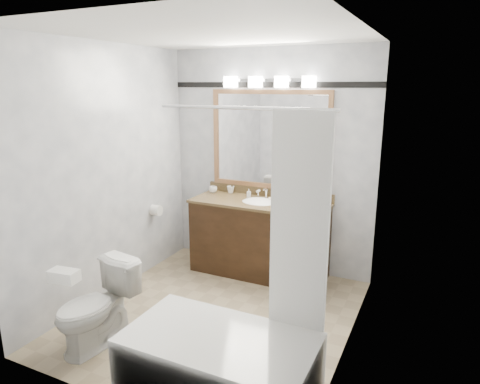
# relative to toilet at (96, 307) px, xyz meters

# --- Properties ---
(room) EXTENTS (2.42, 2.62, 2.52)m
(room) POSITION_rel_toilet_xyz_m (0.65, 0.84, 0.90)
(room) COLOR gray
(room) RESTS_ON ground
(vanity) EXTENTS (1.53, 0.58, 0.97)m
(vanity) POSITION_rel_toilet_xyz_m (0.65, 1.86, 0.09)
(vanity) COLOR black
(vanity) RESTS_ON ground
(mirror) EXTENTS (1.40, 0.04, 1.10)m
(mirror) POSITION_rel_toilet_xyz_m (0.65, 2.12, 1.15)
(mirror) COLOR #A7744B
(mirror) RESTS_ON room
(vanity_light_bar) EXTENTS (1.02, 0.14, 0.12)m
(vanity_light_bar) POSITION_rel_toilet_xyz_m (0.65, 2.07, 1.78)
(vanity_light_bar) COLOR silver
(vanity_light_bar) RESTS_ON room
(accent_stripe) EXTENTS (2.40, 0.01, 0.06)m
(accent_stripe) POSITION_rel_toilet_xyz_m (0.65, 2.14, 1.75)
(accent_stripe) COLOR black
(accent_stripe) RESTS_ON room
(bathtub) EXTENTS (1.30, 0.75, 1.96)m
(bathtub) POSITION_rel_toilet_xyz_m (1.20, -0.06, -0.07)
(bathtub) COLOR white
(bathtub) RESTS_ON ground
(tp_roll) EXTENTS (0.11, 0.12, 0.12)m
(tp_roll) POSITION_rel_toilet_xyz_m (-0.49, 1.51, 0.35)
(tp_roll) COLOR white
(tp_roll) RESTS_ON room
(toilet) EXTENTS (0.50, 0.74, 0.70)m
(toilet) POSITION_rel_toilet_xyz_m (0.00, 0.00, 0.00)
(toilet) COLOR white
(toilet) RESTS_ON ground
(tissue_box) EXTENTS (0.23, 0.15, 0.09)m
(tissue_box) POSITION_rel_toilet_xyz_m (0.00, -0.28, 0.39)
(tissue_box) COLOR white
(tissue_box) RESTS_ON toilet
(coffee_maker) EXTENTS (0.18, 0.22, 0.34)m
(coffee_maker) POSITION_rel_toilet_xyz_m (1.22, 1.91, 0.68)
(coffee_maker) COLOR black
(coffee_maker) RESTS_ON vanity
(cup_left) EXTENTS (0.10, 0.10, 0.08)m
(cup_left) POSITION_rel_toilet_xyz_m (-0.01, 1.99, 0.54)
(cup_left) COLOR white
(cup_left) RESTS_ON vanity
(cup_right) EXTENTS (0.10, 0.10, 0.08)m
(cup_right) POSITION_rel_toilet_xyz_m (0.18, 2.08, 0.54)
(cup_right) COLOR white
(cup_right) RESTS_ON vanity
(soap_bottle_a) EXTENTS (0.05, 0.05, 0.09)m
(soap_bottle_a) POSITION_rel_toilet_xyz_m (0.46, 1.99, 0.55)
(soap_bottle_a) COLOR white
(soap_bottle_a) RESTS_ON vanity
(soap_bottle_b) EXTENTS (0.07, 0.07, 0.08)m
(soap_bottle_b) POSITION_rel_toilet_xyz_m (0.89, 2.01, 0.54)
(soap_bottle_b) COLOR white
(soap_bottle_b) RESTS_ON vanity
(soap_bar) EXTENTS (0.09, 0.07, 0.03)m
(soap_bar) POSITION_rel_toilet_xyz_m (0.75, 1.98, 0.51)
(soap_bar) COLOR beige
(soap_bar) RESTS_ON vanity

